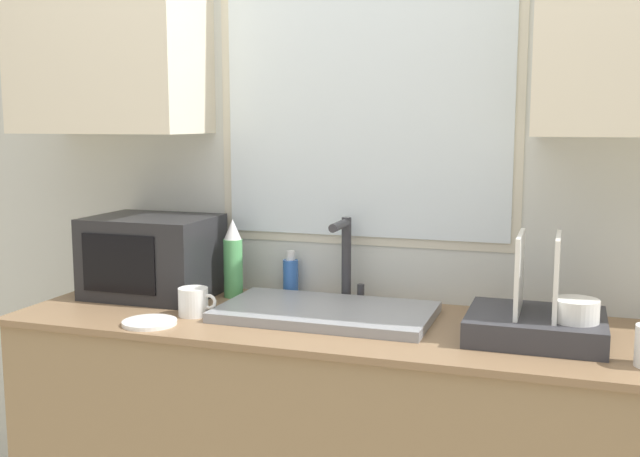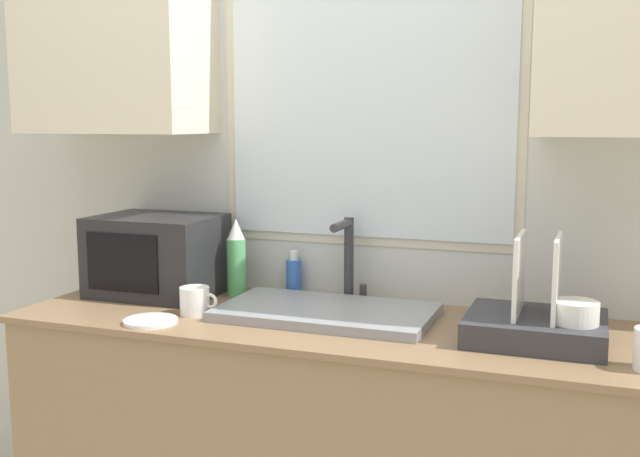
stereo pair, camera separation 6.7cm
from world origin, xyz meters
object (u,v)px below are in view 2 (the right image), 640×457
object	(u,v)px
microwave	(157,255)
mug_near_sink	(195,301)
faucet	(348,254)
dish_rack	(539,321)
spray_bottle	(236,259)
soap_bottle	(294,276)

from	to	relation	value
microwave	mug_near_sink	world-z (taller)	microwave
faucet	dish_rack	size ratio (longest dim) A/B	0.76
microwave	dish_rack	xyz separation A→B (m)	(1.27, -0.13, -0.08)
spray_bottle	dish_rack	bearing A→B (deg)	-11.05
faucet	spray_bottle	xyz separation A→B (m)	(-0.38, -0.04, -0.03)
soap_bottle	mug_near_sink	size ratio (longest dim) A/B	1.25
microwave	spray_bottle	world-z (taller)	microwave
microwave	spray_bottle	distance (m)	0.28
faucet	microwave	xyz separation A→B (m)	(-0.65, -0.11, -0.03)
spray_bottle	mug_near_sink	distance (m)	0.28
faucet	soap_bottle	size ratio (longest dim) A/B	1.82
microwave	soap_bottle	size ratio (longest dim) A/B	2.67
faucet	soap_bottle	world-z (taller)	faucet
spray_bottle	mug_near_sink	size ratio (longest dim) A/B	2.16
microwave	dish_rack	bearing A→B (deg)	-5.76
dish_rack	mug_near_sink	bearing A→B (deg)	-176.04
dish_rack	faucet	bearing A→B (deg)	158.83
spray_bottle	soap_bottle	bearing A→B (deg)	25.59
faucet	soap_bottle	xyz separation A→B (m)	(-0.21, 0.04, -0.10)
faucet	spray_bottle	world-z (taller)	faucet
soap_bottle	spray_bottle	bearing A→B (deg)	-154.41
faucet	spray_bottle	size ratio (longest dim) A/B	1.05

